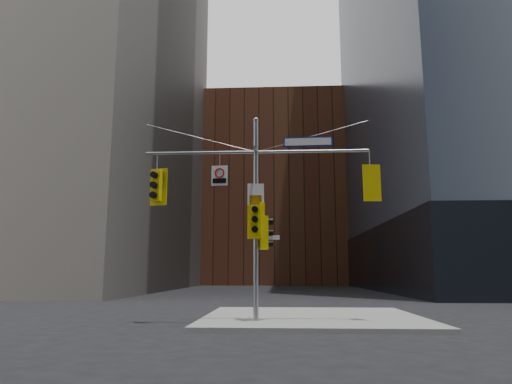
# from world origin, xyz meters

# --- Properties ---
(ground) EXTENTS (160.00, 160.00, 0.00)m
(ground) POSITION_xyz_m (0.00, 0.00, 0.00)
(ground) COLOR black
(ground) RESTS_ON ground
(sidewalk_corner) EXTENTS (8.00, 8.00, 0.15)m
(sidewalk_corner) POSITION_xyz_m (2.00, 4.00, 0.07)
(sidewalk_corner) COLOR gray
(sidewalk_corner) RESTS_ON ground
(brick_midrise) EXTENTS (26.00, 20.00, 28.00)m
(brick_midrise) POSITION_xyz_m (0.00, 58.00, 14.00)
(brick_midrise) COLOR brown
(brick_midrise) RESTS_ON ground
(signal_assembly) EXTENTS (8.00, 0.80, 7.30)m
(signal_assembly) POSITION_xyz_m (0.00, 1.99, 4.42)
(signal_assembly) COLOR gray
(signal_assembly) RESTS_ON ground
(traffic_light_west_arm) EXTENTS (0.64, 0.58, 1.35)m
(traffic_light_west_arm) POSITION_xyz_m (-3.57, 2.01, 4.80)
(traffic_light_west_arm) COLOR yellow
(traffic_light_west_arm) RESTS_ON ground
(traffic_light_east_arm) EXTENTS (0.62, 0.50, 1.29)m
(traffic_light_east_arm) POSITION_xyz_m (4.01, 1.99, 4.80)
(traffic_light_east_arm) COLOR yellow
(traffic_light_east_arm) RESTS_ON ground
(traffic_light_pole_side) EXTENTS (0.48, 0.41, 1.15)m
(traffic_light_pole_side) POSITION_xyz_m (0.33, 2.01, 3.11)
(traffic_light_pole_side) COLOR yellow
(traffic_light_pole_side) RESTS_ON ground
(traffic_light_pole_front) EXTENTS (0.60, 0.49, 1.26)m
(traffic_light_pole_front) POSITION_xyz_m (0.00, 1.73, 3.52)
(traffic_light_pole_front) COLOR yellow
(traffic_light_pole_front) RESTS_ON ground
(street_sign_blade) EXTENTS (1.75, 0.11, 0.34)m
(street_sign_blade) POSITION_xyz_m (1.86, 2.00, 6.35)
(street_sign_blade) COLOR navy
(street_sign_blade) RESTS_ON ground
(regulatory_sign_arm) EXTENTS (0.58, 0.09, 0.73)m
(regulatory_sign_arm) POSITION_xyz_m (-1.30, 1.97, 5.17)
(regulatory_sign_arm) COLOR silver
(regulatory_sign_arm) RESTS_ON ground
(regulatory_sign_pole) EXTENTS (0.58, 0.09, 0.75)m
(regulatory_sign_pole) POSITION_xyz_m (0.00, 1.88, 4.43)
(regulatory_sign_pole) COLOR silver
(regulatory_sign_pole) RESTS_ON ground
(street_blade_ew) EXTENTS (0.74, 0.06, 0.15)m
(street_blade_ew) POSITION_xyz_m (0.45, 2.00, 2.94)
(street_blade_ew) COLOR silver
(street_blade_ew) RESTS_ON ground
(street_blade_ns) EXTENTS (0.05, 0.80, 0.16)m
(street_blade_ns) POSITION_xyz_m (0.00, 2.45, 2.80)
(street_blade_ns) COLOR #145926
(street_blade_ns) RESTS_ON ground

